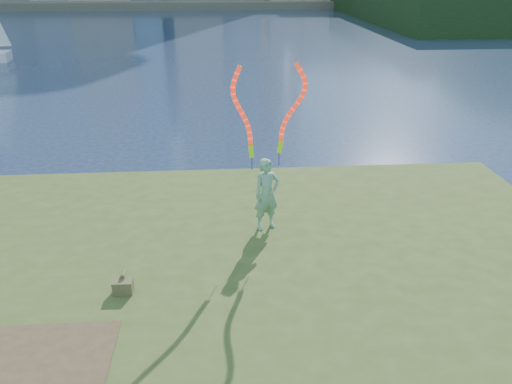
{
  "coord_description": "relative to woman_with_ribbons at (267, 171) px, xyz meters",
  "views": [
    {
      "loc": [
        1.2,
        -8.75,
        6.38
      ],
      "look_at": [
        1.93,
        1.0,
        1.94
      ],
      "focal_mm": 35.0,
      "sensor_mm": 36.0,
      "label": 1
    }
  ],
  "objects": [
    {
      "name": "ground",
      "position": [
        -2.2,
        -1.52,
        -2.2
      ],
      "size": [
        320.0,
        320.0,
        0.0
      ],
      "primitive_type": "plane",
      "color": "#192640",
      "rests_on": "ground"
    },
    {
      "name": "canvas_bag",
      "position": [
        -2.9,
        -2.36,
        -1.26
      ],
      "size": [
        0.37,
        0.42,
        0.35
      ],
      "rotation": [
        0.0,
        0.0,
        -0.03
      ],
      "color": "#4E4C28",
      "rests_on": "grassy_knoll"
    },
    {
      "name": "grassy_knoll",
      "position": [
        -2.2,
        -3.82,
        -1.86
      ],
      "size": [
        20.0,
        18.0,
        0.8
      ],
      "color": "#3A491A",
      "rests_on": "ground"
    },
    {
      "name": "woman_with_ribbons",
      "position": [
        0.0,
        0.0,
        0.0
      ],
      "size": [
        1.94,
        0.82,
        4.08
      ],
      "rotation": [
        0.0,
        0.0,
        0.39
      ],
      "color": "#186F34",
      "rests_on": "grassy_knoll"
    }
  ]
}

